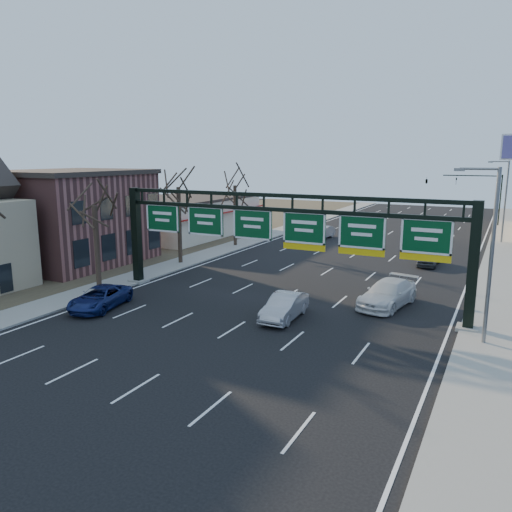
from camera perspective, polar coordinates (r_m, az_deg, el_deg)
The scene contains 19 objects.
ground at distance 26.52m, azimuth -4.95°, elevation -9.70°, with size 160.00×160.00×0.00m, color black.
sidewalk_left at distance 49.41m, azimuth -5.23°, elevation 0.31°, with size 3.00×120.00×0.12m, color gray.
sidewalk_right at distance 41.98m, azimuth 25.83°, elevation -2.80°, with size 3.00×120.00×0.12m, color gray.
dirt_strip_left at distance 56.81m, azimuth -15.69°, elevation 1.35°, with size 21.00×120.00×0.06m, color #473D2B.
lane_markings at distance 44.04m, azimuth 8.99°, elevation -1.23°, with size 21.60×120.00×0.01m, color white.
sign_gantry at distance 32.11m, azimuth 2.76°, elevation 2.61°, with size 24.60×1.20×7.20m.
brick_block at distance 47.49m, azimuth -20.20°, elevation 4.21°, with size 10.40×12.40×8.30m.
cream_strip at distance 61.22m, azimuth -7.64°, elevation 4.58°, with size 10.90×18.40×4.70m.
tree_gantry at distance 36.82m, azimuth -18.11°, elevation 7.08°, with size 3.60×3.60×8.48m.
tree_mid at distance 44.39m, azimuth -8.91°, elevation 9.11°, with size 3.60×3.60×9.24m.
tree_far at distance 52.82m, azimuth -2.44°, elevation 9.17°, with size 3.60×3.60×8.86m.
streetlight_near at distance 27.28m, azimuth 25.12°, elevation 0.93°, with size 2.15×0.22×9.00m.
streetlight_far at distance 61.07m, azimuth 26.51°, elevation 6.04°, with size 2.15×0.22×9.00m.
traffic_signal_mast at distance 76.38m, azimuth 21.65°, elevation 7.58°, with size 10.16×0.54×7.00m.
car_blue_suv at distance 33.23m, azimuth -17.39°, elevation -4.57°, with size 2.28×4.94×1.37m, color navy.
car_silver_sedan at distance 29.73m, azimuth 3.27°, elevation -5.81°, with size 1.57×4.51×1.49m, color #A3A2A7.
car_white_wagon at distance 33.23m, azimuth 14.83°, elevation -4.17°, with size 2.31×5.69×1.65m, color silver.
car_grey_far at distance 46.50m, azimuth 19.13°, elevation -0.20°, with size 1.61×4.00×1.36m, color #424447.
car_silver_distant at distance 58.86m, azimuth 7.52°, elevation 2.70°, with size 1.54×4.41×1.45m, color #ACACB0.
Camera 1 is at (13.26, -20.90, 9.53)m, focal length 35.00 mm.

